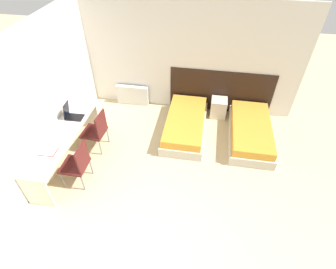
{
  "coord_description": "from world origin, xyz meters",
  "views": [
    {
      "loc": [
        0.67,
        -1.73,
        4.11
      ],
      "look_at": [
        0.0,
        2.18,
        0.55
      ],
      "focal_mm": 28.0,
      "sensor_mm": 36.0,
      "label": 1
    }
  ],
  "objects_px": {
    "bed_near_door": "(250,132)",
    "chair_near_laptop": "(96,130)",
    "chair_near_notebook": "(77,163)",
    "nightstand": "(218,108)",
    "laptop": "(72,115)",
    "bed_near_window": "(185,124)"
  },
  "relations": [
    {
      "from": "nightstand",
      "to": "chair_near_laptop",
      "type": "xyz_separation_m",
      "value": [
        -2.54,
        -1.61,
        0.27
      ]
    },
    {
      "from": "chair_near_laptop",
      "to": "laptop",
      "type": "bearing_deg",
      "value": 177.38
    },
    {
      "from": "chair_near_laptop",
      "to": "laptop",
      "type": "relative_size",
      "value": 2.63
    },
    {
      "from": "nightstand",
      "to": "chair_near_notebook",
      "type": "relative_size",
      "value": 0.51
    },
    {
      "from": "chair_near_notebook",
      "to": "laptop",
      "type": "relative_size",
      "value": 2.63
    },
    {
      "from": "bed_near_door",
      "to": "chair_near_laptop",
      "type": "distance_m",
      "value": 3.41
    },
    {
      "from": "nightstand",
      "to": "chair_near_laptop",
      "type": "distance_m",
      "value": 3.02
    },
    {
      "from": "bed_near_window",
      "to": "laptop",
      "type": "distance_m",
      "value": 2.51
    },
    {
      "from": "bed_near_door",
      "to": "laptop",
      "type": "xyz_separation_m",
      "value": [
        -3.78,
        -0.81,
        0.6
      ]
    },
    {
      "from": "bed_near_door",
      "to": "nightstand",
      "type": "bearing_deg",
      "value": 134.88
    },
    {
      "from": "chair_near_laptop",
      "to": "chair_near_notebook",
      "type": "distance_m",
      "value": 0.95
    },
    {
      "from": "bed_near_door",
      "to": "nightstand",
      "type": "relative_size",
      "value": 3.94
    },
    {
      "from": "bed_near_window",
      "to": "chair_near_laptop",
      "type": "bearing_deg",
      "value": -154.2
    },
    {
      "from": "chair_near_notebook",
      "to": "bed_near_window",
      "type": "bearing_deg",
      "value": 45.71
    },
    {
      "from": "bed_near_door",
      "to": "laptop",
      "type": "height_order",
      "value": "laptop"
    },
    {
      "from": "nightstand",
      "to": "chair_near_laptop",
      "type": "height_order",
      "value": "chair_near_laptop"
    },
    {
      "from": "chair_near_notebook",
      "to": "laptop",
      "type": "height_order",
      "value": "laptop"
    },
    {
      "from": "nightstand",
      "to": "chair_near_notebook",
      "type": "bearing_deg",
      "value": -134.71
    },
    {
      "from": "bed_near_window",
      "to": "nightstand",
      "type": "distance_m",
      "value": 1.05
    },
    {
      "from": "bed_near_window",
      "to": "chair_near_laptop",
      "type": "relative_size",
      "value": 1.99
    },
    {
      "from": "bed_near_door",
      "to": "chair_near_laptop",
      "type": "height_order",
      "value": "chair_near_laptop"
    },
    {
      "from": "chair_near_notebook",
      "to": "chair_near_laptop",
      "type": "bearing_deg",
      "value": 90.36
    }
  ]
}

